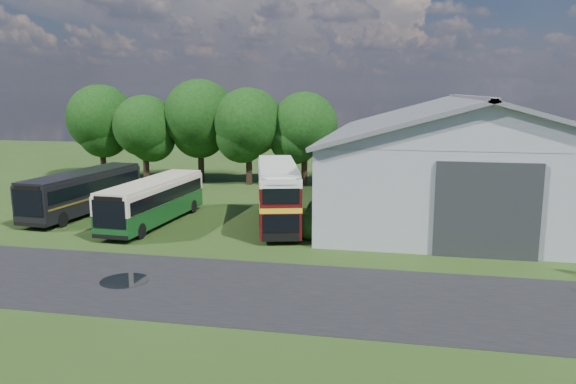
% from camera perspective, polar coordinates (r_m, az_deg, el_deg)
% --- Properties ---
extents(ground, '(120.00, 120.00, 0.00)m').
position_cam_1_polar(ground, '(28.83, -10.81, -7.14)').
color(ground, '#213711').
rests_on(ground, ground).
extents(asphalt_road, '(60.00, 8.00, 0.02)m').
position_cam_1_polar(asphalt_road, '(25.15, -7.00, -9.64)').
color(asphalt_road, black).
rests_on(asphalt_road, ground).
extents(puddle, '(2.20, 2.20, 0.01)m').
position_cam_1_polar(puddle, '(26.86, -16.26, -8.68)').
color(puddle, black).
rests_on(puddle, ground).
extents(storage_shed, '(18.80, 24.80, 8.15)m').
position_cam_1_polar(storage_shed, '(41.84, 17.45, 3.82)').
color(storage_shed, gray).
rests_on(storage_shed, ground).
extents(tree_left_a, '(6.46, 6.46, 9.12)m').
position_cam_1_polar(tree_left_a, '(57.59, -18.49, 7.11)').
color(tree_left_a, black).
rests_on(tree_left_a, ground).
extents(tree_left_b, '(5.78, 5.78, 8.16)m').
position_cam_1_polar(tree_left_b, '(54.40, -14.38, 6.51)').
color(tree_left_b, black).
rests_on(tree_left_b, ground).
extents(tree_mid, '(6.80, 6.80, 9.60)m').
position_cam_1_polar(tree_mid, '(53.59, -8.95, 7.65)').
color(tree_mid, black).
rests_on(tree_mid, ground).
extents(tree_right_a, '(6.26, 6.26, 8.83)m').
position_cam_1_polar(tree_right_a, '(51.13, -4.03, 7.07)').
color(tree_right_a, black).
rests_on(tree_right_a, ground).
extents(tree_right_b, '(5.98, 5.98, 8.45)m').
position_cam_1_polar(tree_right_b, '(50.83, 1.69, 6.79)').
color(tree_right_b, black).
rests_on(tree_right_b, ground).
extents(shrub_front, '(1.70, 1.70, 1.70)m').
position_cam_1_polar(shrub_front, '(32.92, 2.30, -4.76)').
color(shrub_front, '#194714').
rests_on(shrub_front, ground).
extents(shrub_mid, '(1.60, 1.60, 1.60)m').
position_cam_1_polar(shrub_mid, '(34.83, 2.83, -3.92)').
color(shrub_mid, '#194714').
rests_on(shrub_mid, ground).
extents(shrub_back, '(1.80, 1.80, 1.80)m').
position_cam_1_polar(shrub_back, '(36.76, 3.30, -3.16)').
color(shrub_back, '#194714').
rests_on(shrub_back, ground).
extents(bus_green_single, '(2.98, 10.47, 2.85)m').
position_cam_1_polar(bus_green_single, '(37.22, -13.50, -0.87)').
color(bus_green_single, black).
rests_on(bus_green_single, ground).
extents(bus_maroon_double, '(4.71, 9.67, 4.03)m').
position_cam_1_polar(bus_maroon_double, '(35.41, -1.07, -0.34)').
color(bus_maroon_double, black).
rests_on(bus_maroon_double, ground).
extents(bus_dark_single, '(3.47, 10.94, 2.97)m').
position_cam_1_polar(bus_dark_single, '(41.70, -20.05, 0.05)').
color(bus_dark_single, black).
rests_on(bus_dark_single, ground).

